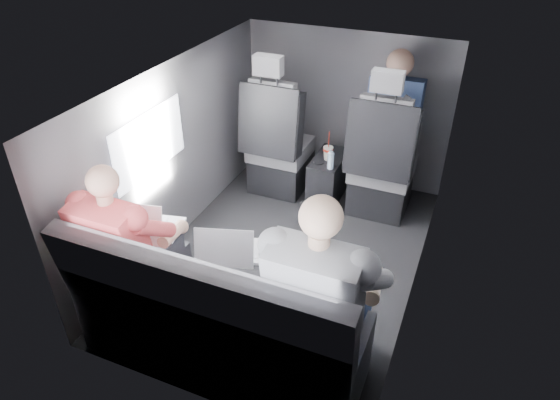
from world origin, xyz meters
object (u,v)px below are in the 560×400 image
at_px(front_seat_left, 278,150).
at_px(laptop_silver, 232,249).
at_px(rear_bench, 218,326).
at_px(laptop_white, 146,226).
at_px(passenger_front_right, 393,116).
at_px(soda_cup, 328,153).
at_px(water_bottle, 331,160).
at_px(passenger_rear_left, 131,246).
at_px(passenger_rear_right, 323,296).
at_px(laptop_black, 330,275).
at_px(front_seat_right, 381,170).
at_px(center_console, 328,178).

xyz_separation_m(front_seat_left, laptop_silver, (0.42, -1.63, 0.23)).
bearing_deg(rear_bench, laptop_white, 156.24).
relative_size(front_seat_left, rear_bench, 0.79).
bearing_deg(front_seat_left, passenger_front_right, 16.01).
relative_size(soda_cup, water_bottle, 1.64).
distance_m(passenger_rear_left, passenger_rear_right, 1.14).
height_order(water_bottle, passenger_rear_left, passenger_rear_left).
bearing_deg(laptop_black, passenger_front_right, 92.61).
distance_m(rear_bench, water_bottle, 1.78).
distance_m(laptop_silver, passenger_rear_right, 0.62).
distance_m(front_seat_right, soda_cup, 0.45).
xyz_separation_m(laptop_silver, passenger_front_right, (0.48, 1.89, 0.13)).
xyz_separation_m(front_seat_right, rear_bench, (-0.45, -1.90, -0.09)).
distance_m(rear_bench, laptop_black, 0.68).
bearing_deg(laptop_white, laptop_silver, 0.54).
xyz_separation_m(front_seat_right, laptop_silver, (-0.48, -1.63, 0.23)).
distance_m(front_seat_right, rear_bench, 1.96).
distance_m(front_seat_right, laptop_black, 1.64).
distance_m(center_console, water_bottle, 0.33).
bearing_deg(passenger_rear_right, center_console, 106.74).
bearing_deg(front_seat_right, front_seat_left, 180.00).
xyz_separation_m(water_bottle, laptop_white, (-0.67, -1.50, 0.17)).
height_order(front_seat_left, passenger_rear_left, front_seat_left).
bearing_deg(passenger_rear_right, rear_bench, -170.37).
xyz_separation_m(rear_bench, laptop_silver, (-0.03, 0.27, 0.32)).
xyz_separation_m(front_seat_right, passenger_rear_left, (-1.04, -1.81, 0.21)).
bearing_deg(soda_cup, passenger_rear_left, -108.03).
distance_m(center_console, passenger_rear_right, 1.98).
bearing_deg(center_console, soda_cup, -88.60).
bearing_deg(passenger_rear_left, soda_cup, 71.97).
xyz_separation_m(passenger_rear_left, passenger_front_right, (1.04, 2.06, 0.15)).
xyz_separation_m(water_bottle, laptop_black, (0.47, -1.49, 0.16)).
distance_m(front_seat_right, passenger_rear_right, 1.83).
bearing_deg(laptop_white, laptop_black, 0.69).
xyz_separation_m(rear_bench, laptop_black, (0.53, 0.28, 0.32)).
distance_m(laptop_white, passenger_front_right, 2.17).
bearing_deg(soda_cup, laptop_black, -71.79).
height_order(front_seat_left, center_console, front_seat_left).
relative_size(center_console, laptop_white, 1.23).
bearing_deg(water_bottle, center_console, 110.66).
height_order(soda_cup, water_bottle, soda_cup).
relative_size(soda_cup, laptop_white, 0.64).
xyz_separation_m(center_console, laptop_silver, (-0.03, -1.67, 0.43)).
relative_size(front_seat_left, water_bottle, 8.26).
relative_size(soda_cup, passenger_rear_left, 0.21).
distance_m(front_seat_right, water_bottle, 0.41).
bearing_deg(water_bottle, front_seat_left, 165.32).
distance_m(laptop_black, passenger_rear_left, 1.14).
relative_size(passenger_rear_left, passenger_front_right, 1.36).
xyz_separation_m(laptop_silver, passenger_rear_left, (-0.55, -0.18, -0.02)).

